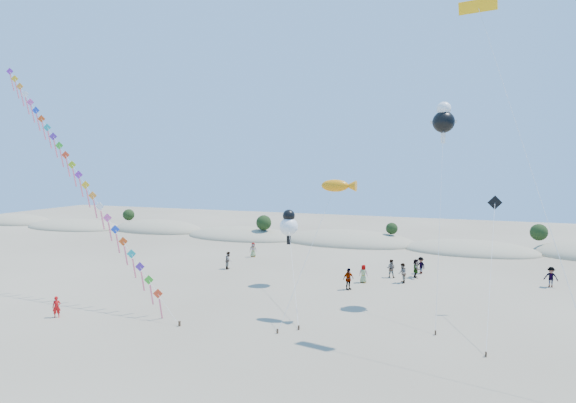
{
  "coord_description": "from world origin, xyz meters",
  "views": [
    {
      "loc": [
        15.23,
        -20.04,
        11.14
      ],
      "look_at": [
        2.63,
        14.0,
        8.2
      ],
      "focal_mm": 30.0,
      "sensor_mm": 36.0,
      "label": 1
    }
  ],
  "objects_px": {
    "parafoil_kite": "(480,12)",
    "flyer_foreground": "(57,307)",
    "kite_train": "(73,167)",
    "fish_kite": "(339,186)"
  },
  "relations": [
    {
      "from": "parafoil_kite",
      "to": "flyer_foreground",
      "type": "height_order",
      "value": "parafoil_kite"
    },
    {
      "from": "kite_train",
      "to": "parafoil_kite",
      "type": "xyz_separation_m",
      "value": [
        31.73,
        1.13,
        9.71
      ]
    },
    {
      "from": "parafoil_kite",
      "to": "kite_train",
      "type": "bearing_deg",
      "value": -177.95
    },
    {
      "from": "kite_train",
      "to": "fish_kite",
      "type": "bearing_deg",
      "value": 3.88
    },
    {
      "from": "fish_kite",
      "to": "flyer_foreground",
      "type": "relative_size",
      "value": 6.48
    },
    {
      "from": "fish_kite",
      "to": "flyer_foreground",
      "type": "height_order",
      "value": "fish_kite"
    },
    {
      "from": "kite_train",
      "to": "parafoil_kite",
      "type": "height_order",
      "value": "parafoil_kite"
    },
    {
      "from": "fish_kite",
      "to": "flyer_foreground",
      "type": "bearing_deg",
      "value": -158.62
    },
    {
      "from": "flyer_foreground",
      "to": "kite_train",
      "type": "bearing_deg",
      "value": 86.25
    },
    {
      "from": "kite_train",
      "to": "fish_kite",
      "type": "distance_m",
      "value": 22.8
    }
  ]
}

